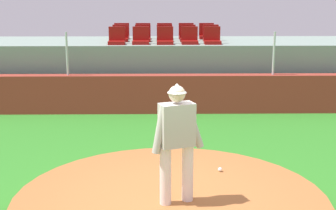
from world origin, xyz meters
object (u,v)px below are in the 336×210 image
object	(u,v)px
stadium_chair_3	(190,39)
stadium_chair_5	(120,36)
stadium_chair_0	(117,39)
stadium_chair_9	(211,36)
stadium_chair_8	(188,36)
stadium_chair_12	(165,34)
pitcher	(177,135)
stadium_chair_10	(122,34)
stadium_chair_14	(207,34)
stadium_chair_13	(186,34)
stadium_chair_4	(212,38)
stadium_chair_1	(141,39)
stadium_chair_2	(165,39)
stadium_chair_6	(143,36)
stadium_chair_7	(165,36)
stadium_chair_11	(143,34)
baseball	(220,169)

from	to	relation	value
stadium_chair_3	stadium_chair_5	size ratio (longest dim) A/B	1.00
stadium_chair_0	stadium_chair_9	xyz separation A→B (m)	(2.83, 0.86, 0.00)
stadium_chair_8	stadium_chair_12	bearing A→B (deg)	-48.55
pitcher	stadium_chair_10	world-z (taller)	stadium_chair_10
stadium_chair_10	stadium_chair_14	xyz separation A→B (m)	(2.77, -0.02, 0.00)
stadium_chair_12	stadium_chair_3	bearing A→B (deg)	114.31
stadium_chair_12	stadium_chair_13	size ratio (longest dim) A/B	1.00
stadium_chair_4	stadium_chair_10	world-z (taller)	same
stadium_chair_0	stadium_chair_10	bearing A→B (deg)	-90.37
stadium_chair_5	stadium_chair_12	bearing A→B (deg)	-149.80
stadium_chair_1	stadium_chair_13	distance (m)	2.14
stadium_chair_5	stadium_chair_8	xyz separation A→B (m)	(2.08, 0.00, 0.00)
stadium_chair_2	stadium_chair_6	xyz separation A→B (m)	(-0.68, 0.82, 0.00)
stadium_chair_1	stadium_chair_10	bearing A→B (deg)	-67.20
stadium_chair_10	stadium_chair_12	size ratio (longest dim) A/B	1.00
stadium_chair_3	stadium_chair_8	distance (m)	0.78
stadium_chair_13	stadium_chair_5	bearing A→B (deg)	21.51
stadium_chair_1	stadium_chair_2	xyz separation A→B (m)	(0.71, -0.03, 0.00)
stadium_chair_2	stadium_chair_9	bearing A→B (deg)	-149.48
stadium_chair_10	stadium_chair_7	bearing A→B (deg)	149.05
stadium_chair_1	stadium_chair_9	size ratio (longest dim) A/B	1.00
stadium_chair_3	stadium_chair_4	bearing A→B (deg)	179.70
stadium_chair_5	stadium_chair_11	distance (m)	1.05
stadium_chair_0	stadium_chair_3	world-z (taller)	same
stadium_chair_7	stadium_chair_13	size ratio (longest dim) A/B	1.00
stadium_chair_4	stadium_chair_9	size ratio (longest dim) A/B	1.00
pitcher	stadium_chair_6	distance (m)	8.46
stadium_chair_1	stadium_chair_14	size ratio (longest dim) A/B	1.00
stadium_chair_11	stadium_chair_9	bearing A→B (deg)	159.94
stadium_chair_0	stadium_chair_8	size ratio (longest dim) A/B	1.00
stadium_chair_1	stadium_chair_9	bearing A→B (deg)	-159.17
stadium_chair_10	stadium_chair_13	size ratio (longest dim) A/B	1.00
stadium_chair_4	baseball	bearing A→B (deg)	85.41
stadium_chair_10	stadium_chair_11	bearing A→B (deg)	176.94
pitcher	stadium_chair_1	bearing A→B (deg)	75.55
stadium_chair_5	stadium_chair_14	distance (m)	2.86
stadium_chair_3	stadium_chair_6	bearing A→B (deg)	-29.31
stadium_chair_7	stadium_chair_9	size ratio (longest dim) A/B	1.00
baseball	stadium_chair_13	distance (m)	8.18
stadium_chair_1	stadium_chair_7	distance (m)	1.06
pitcher	stadium_chair_0	distance (m)	7.74
baseball	stadium_chair_3	bearing A→B (deg)	91.34
stadium_chair_2	stadium_chair_7	xyz separation A→B (m)	(-0.01, 0.82, 0.00)
stadium_chair_3	stadium_chair_5	bearing A→B (deg)	-20.53
stadium_chair_4	stadium_chair_10	distance (m)	3.22
stadium_chair_2	stadium_chair_8	xyz separation A→B (m)	(0.71, 0.81, 0.00)
pitcher	stadium_chair_14	world-z (taller)	stadium_chair_14
stadium_chair_0	stadium_chair_3	xyz separation A→B (m)	(2.13, 0.05, 0.00)
stadium_chair_0	stadium_chair_2	world-z (taller)	same
stadium_chair_0	stadium_chair_11	bearing A→B (deg)	-113.31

